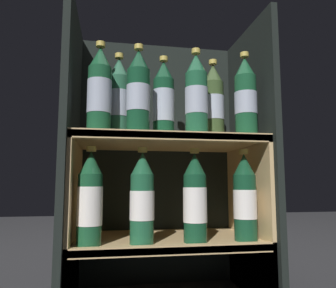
{
  "coord_description": "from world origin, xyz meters",
  "views": [
    {
      "loc": [
        -0.17,
        -0.85,
        0.35
      ],
      "look_at": [
        0.0,
        0.12,
        0.47
      ],
      "focal_mm": 35.0,
      "sensor_mm": 36.0,
      "label": 1
    }
  ],
  "objects_px": {
    "bottle_upper_front_1": "(138,93)",
    "bottle_lower_front_1": "(142,200)",
    "bottle_upper_front_0": "(99,92)",
    "bottle_lower_front_0": "(90,200)",
    "bottle_upper_front_3": "(246,98)",
    "bottle_upper_back_0": "(118,99)",
    "bottle_upper_back_1": "(164,102)",
    "bottle_upper_front_2": "(196,96)",
    "bottle_upper_back_2": "(214,104)",
    "bottle_lower_front_3": "(245,199)",
    "bottle_lower_front_2": "(195,200)"
  },
  "relations": [
    {
      "from": "bottle_upper_front_1",
      "to": "bottle_lower_front_1",
      "type": "xyz_separation_m",
      "value": [
        0.01,
        0.0,
        -0.3
      ]
    },
    {
      "from": "bottle_upper_front_0",
      "to": "bottle_lower_front_0",
      "type": "xyz_separation_m",
      "value": [
        -0.02,
        0.0,
        -0.3
      ]
    },
    {
      "from": "bottle_upper_front_3",
      "to": "bottle_lower_front_1",
      "type": "distance_m",
      "value": 0.44
    },
    {
      "from": "bottle_upper_front_1",
      "to": "bottle_upper_back_0",
      "type": "height_order",
      "value": "same"
    },
    {
      "from": "bottle_upper_back_0",
      "to": "bottle_upper_back_1",
      "type": "bearing_deg",
      "value": -0.0
    },
    {
      "from": "bottle_upper_front_2",
      "to": "bottle_upper_back_0",
      "type": "xyz_separation_m",
      "value": [
        -0.23,
        0.08,
        -0.0
      ]
    },
    {
      "from": "bottle_upper_back_2",
      "to": "bottle_lower_front_3",
      "type": "xyz_separation_m",
      "value": [
        0.07,
        -0.08,
        -0.3
      ]
    },
    {
      "from": "bottle_lower_front_1",
      "to": "bottle_upper_back_1",
      "type": "bearing_deg",
      "value": 46.5
    },
    {
      "from": "bottle_lower_front_2",
      "to": "bottle_upper_back_0",
      "type": "bearing_deg",
      "value": 160.88
    },
    {
      "from": "bottle_upper_front_0",
      "to": "bottle_lower_front_1",
      "type": "bearing_deg",
      "value": 0.0
    },
    {
      "from": "bottle_upper_front_3",
      "to": "bottle_lower_front_2",
      "type": "xyz_separation_m",
      "value": [
        -0.16,
        0.0,
        -0.3
      ]
    },
    {
      "from": "bottle_upper_back_1",
      "to": "bottle_lower_front_0",
      "type": "xyz_separation_m",
      "value": [
        -0.21,
        -0.08,
        -0.3
      ]
    },
    {
      "from": "bottle_upper_back_0",
      "to": "bottle_lower_front_3",
      "type": "bearing_deg",
      "value": -11.62
    },
    {
      "from": "bottle_upper_front_3",
      "to": "bottle_lower_front_3",
      "type": "xyz_separation_m",
      "value": [
        -0.01,
        0.0,
        -0.3
      ]
    },
    {
      "from": "bottle_upper_front_3",
      "to": "bottle_lower_front_3",
      "type": "distance_m",
      "value": 0.3
    },
    {
      "from": "bottle_lower_front_3",
      "to": "bottle_upper_front_3",
      "type": "bearing_deg",
      "value": -0.0
    },
    {
      "from": "bottle_upper_back_1",
      "to": "bottle_lower_front_1",
      "type": "bearing_deg",
      "value": -133.5
    },
    {
      "from": "bottle_upper_front_0",
      "to": "bottle_upper_back_2",
      "type": "xyz_separation_m",
      "value": [
        0.36,
        0.08,
        0.0
      ]
    },
    {
      "from": "bottle_upper_front_3",
      "to": "bottle_upper_back_0",
      "type": "relative_size",
      "value": 1.0
    },
    {
      "from": "bottle_upper_front_1",
      "to": "bottle_upper_back_0",
      "type": "relative_size",
      "value": 1.0
    },
    {
      "from": "bottle_upper_front_2",
      "to": "bottle_upper_back_0",
      "type": "height_order",
      "value": "same"
    },
    {
      "from": "bottle_lower_front_0",
      "to": "bottle_upper_front_2",
      "type": "bearing_deg",
      "value": 0.0
    },
    {
      "from": "bottle_upper_back_1",
      "to": "bottle_lower_front_1",
      "type": "height_order",
      "value": "bottle_upper_back_1"
    },
    {
      "from": "bottle_upper_back_0",
      "to": "bottle_lower_front_2",
      "type": "relative_size",
      "value": 1.0
    },
    {
      "from": "bottle_lower_front_2",
      "to": "bottle_upper_front_2",
      "type": "bearing_deg",
      "value": 0.0
    },
    {
      "from": "bottle_upper_back_0",
      "to": "bottle_lower_front_0",
      "type": "distance_m",
      "value": 0.32
    },
    {
      "from": "bottle_lower_front_2",
      "to": "bottle_lower_front_3",
      "type": "bearing_deg",
      "value": 0.0
    },
    {
      "from": "bottle_upper_back_0",
      "to": "bottle_lower_front_1",
      "type": "distance_m",
      "value": 0.32
    },
    {
      "from": "bottle_lower_front_1",
      "to": "bottle_lower_front_0",
      "type": "bearing_deg",
      "value": 180.0
    },
    {
      "from": "bottle_lower_front_1",
      "to": "bottle_lower_front_2",
      "type": "bearing_deg",
      "value": 0.0
    },
    {
      "from": "bottle_upper_front_0",
      "to": "bottle_lower_front_2",
      "type": "height_order",
      "value": "bottle_upper_front_0"
    },
    {
      "from": "bottle_lower_front_0",
      "to": "bottle_lower_front_1",
      "type": "height_order",
      "value": "same"
    },
    {
      "from": "bottle_upper_front_1",
      "to": "bottle_upper_back_0",
      "type": "distance_m",
      "value": 0.09
    },
    {
      "from": "bottle_lower_front_1",
      "to": "bottle_lower_front_3",
      "type": "height_order",
      "value": "same"
    },
    {
      "from": "bottle_lower_front_1",
      "to": "bottle_lower_front_3",
      "type": "bearing_deg",
      "value": 0.0
    },
    {
      "from": "bottle_upper_front_3",
      "to": "bottle_lower_front_1",
      "type": "height_order",
      "value": "bottle_upper_front_3"
    },
    {
      "from": "bottle_upper_front_2",
      "to": "bottle_upper_front_3",
      "type": "height_order",
      "value": "same"
    },
    {
      "from": "bottle_upper_front_2",
      "to": "bottle_upper_back_1",
      "type": "xyz_separation_m",
      "value": [
        -0.09,
        0.08,
        -0.0
      ]
    },
    {
      "from": "bottle_upper_back_2",
      "to": "bottle_upper_front_3",
      "type": "bearing_deg",
      "value": -44.52
    },
    {
      "from": "bottle_upper_front_3",
      "to": "bottle_upper_back_2",
      "type": "xyz_separation_m",
      "value": [
        -0.08,
        0.08,
        -0.0
      ]
    },
    {
      "from": "bottle_upper_front_2",
      "to": "bottle_lower_front_3",
      "type": "relative_size",
      "value": 1.0
    },
    {
      "from": "bottle_upper_front_0",
      "to": "bottle_upper_front_3",
      "type": "xyz_separation_m",
      "value": [
        0.44,
        -0.0,
        0.0
      ]
    },
    {
      "from": "bottle_upper_front_3",
      "to": "bottle_lower_front_0",
      "type": "height_order",
      "value": "bottle_upper_front_3"
    },
    {
      "from": "bottle_lower_front_1",
      "to": "bottle_lower_front_2",
      "type": "height_order",
      "value": "same"
    },
    {
      "from": "bottle_upper_back_0",
      "to": "bottle_upper_back_2",
      "type": "height_order",
      "value": "same"
    },
    {
      "from": "bottle_lower_front_0",
      "to": "bottle_upper_back_2",
      "type": "bearing_deg",
      "value": 11.42
    },
    {
      "from": "bottle_upper_front_0",
      "to": "bottle_upper_back_1",
      "type": "bearing_deg",
      "value": 21.27
    },
    {
      "from": "bottle_upper_front_0",
      "to": "bottle_upper_back_0",
      "type": "distance_m",
      "value": 0.09
    },
    {
      "from": "bottle_upper_front_3",
      "to": "bottle_upper_back_1",
      "type": "height_order",
      "value": "same"
    },
    {
      "from": "bottle_upper_front_1",
      "to": "bottle_upper_front_2",
      "type": "relative_size",
      "value": 1.0
    }
  ]
}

